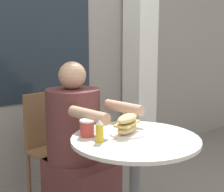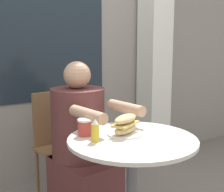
{
  "view_description": "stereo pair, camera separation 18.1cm",
  "coord_description": "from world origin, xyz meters",
  "px_view_note": "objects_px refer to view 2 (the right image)",
  "views": [
    {
      "loc": [
        -1.11,
        -1.2,
        1.26
      ],
      "look_at": [
        0.0,
        0.2,
        0.94
      ],
      "focal_mm": 50.0,
      "sensor_mm": 36.0,
      "label": 1
    },
    {
      "loc": [
        -0.96,
        -1.3,
        1.26
      ],
      "look_at": [
        0.0,
        0.2,
        0.94
      ],
      "focal_mm": 50.0,
      "sensor_mm": 36.0,
      "label": 2
    }
  ],
  "objects_px": {
    "seated_diner": "(82,154)",
    "sandwich_on_plate": "(125,126)",
    "diner_chair": "(59,136)",
    "cafe_table": "(132,173)",
    "drink_cup": "(85,127)",
    "condiment_bottle": "(95,131)"
  },
  "relations": [
    {
      "from": "sandwich_on_plate",
      "to": "condiment_bottle",
      "type": "xyz_separation_m",
      "value": [
        -0.2,
        -0.02,
        0.01
      ]
    },
    {
      "from": "seated_diner",
      "to": "cafe_table",
      "type": "bearing_deg",
      "value": 86.48
    },
    {
      "from": "sandwich_on_plate",
      "to": "condiment_bottle",
      "type": "bearing_deg",
      "value": -174.99
    },
    {
      "from": "seated_diner",
      "to": "drink_cup",
      "type": "bearing_deg",
      "value": 59.24
    },
    {
      "from": "sandwich_on_plate",
      "to": "seated_diner",
      "type": "bearing_deg",
      "value": 94.53
    },
    {
      "from": "cafe_table",
      "to": "drink_cup",
      "type": "bearing_deg",
      "value": 136.9
    },
    {
      "from": "diner_chair",
      "to": "condiment_bottle",
      "type": "relative_size",
      "value": 7.18
    },
    {
      "from": "diner_chair",
      "to": "drink_cup",
      "type": "distance_m",
      "value": 0.78
    },
    {
      "from": "drink_cup",
      "to": "condiment_bottle",
      "type": "bearing_deg",
      "value": -92.41
    },
    {
      "from": "diner_chair",
      "to": "condiment_bottle",
      "type": "distance_m",
      "value": 0.9
    },
    {
      "from": "drink_cup",
      "to": "seated_diner",
      "type": "bearing_deg",
      "value": 66.02
    },
    {
      "from": "seated_diner",
      "to": "sandwich_on_plate",
      "type": "height_order",
      "value": "seated_diner"
    },
    {
      "from": "seated_diner",
      "to": "sandwich_on_plate",
      "type": "bearing_deg",
      "value": 87.75
    },
    {
      "from": "cafe_table",
      "to": "sandwich_on_plate",
      "type": "relative_size",
      "value": 3.57
    },
    {
      "from": "seated_diner",
      "to": "sandwich_on_plate",
      "type": "xyz_separation_m",
      "value": [
        0.04,
        -0.47,
        0.31
      ]
    },
    {
      "from": "diner_chair",
      "to": "drink_cup",
      "type": "height_order",
      "value": "diner_chair"
    },
    {
      "from": "condiment_bottle",
      "to": "diner_chair",
      "type": "bearing_deg",
      "value": 79.73
    },
    {
      "from": "cafe_table",
      "to": "drink_cup",
      "type": "height_order",
      "value": "drink_cup"
    },
    {
      "from": "drink_cup",
      "to": "condiment_bottle",
      "type": "distance_m",
      "value": 0.12
    },
    {
      "from": "diner_chair",
      "to": "sandwich_on_plate",
      "type": "relative_size",
      "value": 4.19
    },
    {
      "from": "diner_chair",
      "to": "sandwich_on_plate",
      "type": "distance_m",
      "value": 0.87
    },
    {
      "from": "cafe_table",
      "to": "condiment_bottle",
      "type": "bearing_deg",
      "value": 163.84
    }
  ]
}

